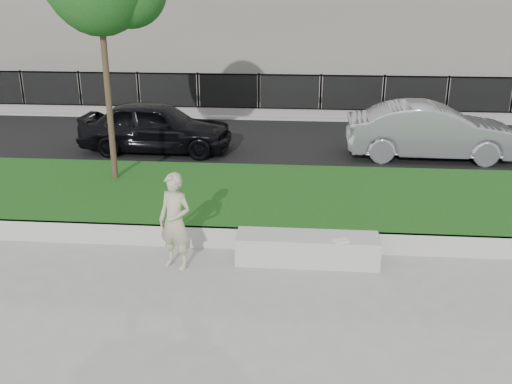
# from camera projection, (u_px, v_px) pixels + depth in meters

# --- Properties ---
(ground) EXTENTS (90.00, 90.00, 0.00)m
(ground) POSITION_uv_depth(u_px,v_px,m) (235.00, 276.00, 9.39)
(ground) COLOR gray
(ground) RESTS_ON ground
(grass_bank) EXTENTS (34.00, 4.00, 0.40)m
(grass_bank) POSITION_uv_depth(u_px,v_px,m) (252.00, 200.00, 12.14)
(grass_bank) COLOR black
(grass_bank) RESTS_ON ground
(grass_kerb) EXTENTS (34.00, 0.08, 0.40)m
(grass_kerb) POSITION_uv_depth(u_px,v_px,m) (242.00, 239.00, 10.30)
(grass_kerb) COLOR #ACAAA1
(grass_kerb) RESTS_ON ground
(street) EXTENTS (34.00, 7.00, 0.04)m
(street) POSITION_uv_depth(u_px,v_px,m) (269.00, 143.00, 17.35)
(street) COLOR black
(street) RESTS_ON ground
(far_pavement) EXTENTS (34.00, 3.00, 0.12)m
(far_pavement) POSITION_uv_depth(u_px,v_px,m) (277.00, 111.00, 21.56)
(far_pavement) COLOR gray
(far_pavement) RESTS_ON ground
(iron_fence) EXTENTS (32.00, 0.30, 1.50)m
(iron_fence) POSITION_uv_depth(u_px,v_px,m) (275.00, 104.00, 20.46)
(iron_fence) COLOR slate
(iron_fence) RESTS_ON far_pavement
(stone_bench) EXTENTS (2.43, 0.61, 0.50)m
(stone_bench) POSITION_uv_depth(u_px,v_px,m) (307.00, 249.00, 9.78)
(stone_bench) COLOR #ACAAA1
(stone_bench) RESTS_ON ground
(man) EXTENTS (0.71, 0.60, 1.66)m
(man) POSITION_uv_depth(u_px,v_px,m) (175.00, 221.00, 9.43)
(man) COLOR tan
(man) RESTS_ON ground
(book) EXTENTS (0.29, 0.26, 0.03)m
(book) POSITION_uv_depth(u_px,v_px,m) (341.00, 241.00, 9.47)
(book) COLOR beige
(book) RESTS_ON stone_bench
(car_dark) EXTENTS (4.30, 1.80, 1.46)m
(car_dark) POSITION_uv_depth(u_px,v_px,m) (156.00, 127.00, 16.12)
(car_dark) COLOR black
(car_dark) RESTS_ON street
(car_silver) EXTENTS (4.58, 1.66, 1.50)m
(car_silver) POSITION_uv_depth(u_px,v_px,m) (432.00, 131.00, 15.50)
(car_silver) COLOR gray
(car_silver) RESTS_ON street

